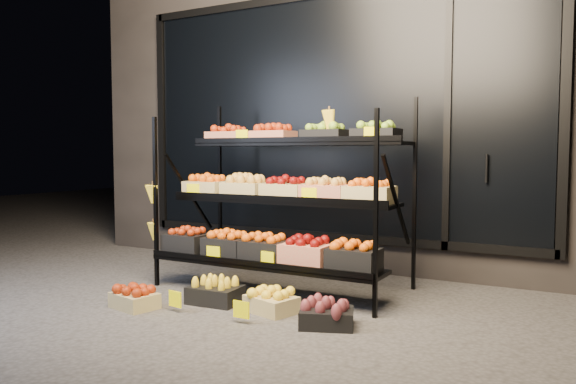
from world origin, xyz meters
The scene contains 9 objects.
ground centered at (0.00, 0.00, 0.00)m, with size 24.00×24.00×0.00m, color #514F4C.
building centered at (0.00, 2.59, 1.75)m, with size 6.00×2.08×3.50m.
display_rack centered at (-0.01, 0.60, 0.79)m, with size 2.18×1.02×1.67m.
tag_floor_a centered at (-0.33, -0.40, 0.06)m, with size 0.13×0.01×0.12m, color #FBF200.
tag_floor_b centered at (0.26, -0.40, 0.06)m, with size 0.13×0.01×0.12m, color #FBF200.
floor_crate_left centered at (-0.68, -0.46, 0.08)m, with size 0.39×0.32×0.18m.
floor_crate_midleft centered at (-0.21, -0.05, 0.09)m, with size 0.41×0.32×0.20m.
floor_crate_midright centered at (0.30, -0.06, 0.09)m, with size 0.42×0.36×0.19m.
floor_crate_right centered at (0.81, -0.18, 0.09)m, with size 0.43×0.38×0.19m.
Camera 1 is at (2.38, -3.59, 1.19)m, focal length 35.00 mm.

